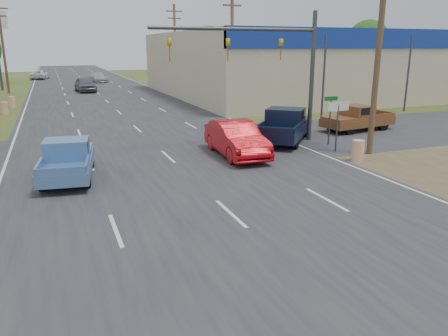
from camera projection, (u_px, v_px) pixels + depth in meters
name	position (u px, v px, depth m)	size (l,w,h in m)	color
main_road	(107.00, 101.00, 42.60)	(15.00, 180.00, 0.02)	#2D2D30
cross_road	(159.00, 148.00, 22.87)	(120.00, 10.00, 0.02)	#2D2D30
dirt_verge	(441.00, 165.00, 19.56)	(8.00, 18.00, 0.01)	brown
big_box_store	(375.00, 62.00, 52.89)	(50.00, 28.10, 6.60)	#B7A88C
utility_pole_1	(379.00, 43.00, 20.30)	(2.00, 0.28, 10.00)	#4C3823
utility_pole_2	(232.00, 45.00, 36.44)	(2.00, 0.28, 10.00)	#4C3823
utility_pole_3	(175.00, 45.00, 52.59)	(2.00, 0.28, 10.00)	#4C3823
utility_pole_6	(3.00, 45.00, 48.60)	(2.00, 0.28, 10.00)	#4C3823
tree_3	(368.00, 41.00, 87.18)	(8.40, 8.40, 10.40)	#422D19
tree_5	(209.00, 43.00, 100.90)	(7.98, 7.98, 9.88)	#422D19
barrel_0	(358.00, 151.00, 20.16)	(0.56, 0.56, 1.00)	orange
barrel_1	(278.00, 122.00, 27.93)	(0.56, 0.56, 1.00)	orange
barrel_2	(4.00, 108.00, 34.10)	(0.56, 0.56, 1.00)	orange
barrel_3	(12.00, 102.00, 37.79)	(0.56, 0.56, 1.00)	orange
lane_sign	(338.00, 114.00, 21.65)	(1.20, 0.08, 2.52)	#3F3F44
street_name_sign	(330.00, 115.00, 23.29)	(0.80, 0.08, 2.61)	#3F3F44
signal_mast	(269.00, 53.00, 22.73)	(9.12, 0.40, 7.00)	#3F3F44
red_convertible	(236.00, 139.00, 21.08)	(1.77, 5.06, 1.67)	#BC0810
blue_pickup	(68.00, 158.00, 17.56)	(2.46, 4.98, 1.59)	black
navy_pickup	(285.00, 125.00, 24.43)	(5.26, 5.61, 1.85)	black
brown_pickup	(357.00, 118.00, 27.46)	(5.05, 2.53, 1.60)	black
distant_car_grey	(85.00, 85.00, 51.26)	(2.02, 5.02, 1.71)	#5D5D62
distant_car_silver	(98.00, 77.00, 65.33)	(2.00, 4.93, 1.43)	#B8B7BD
distant_car_white	(40.00, 75.00, 71.46)	(2.34, 5.08, 1.41)	white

